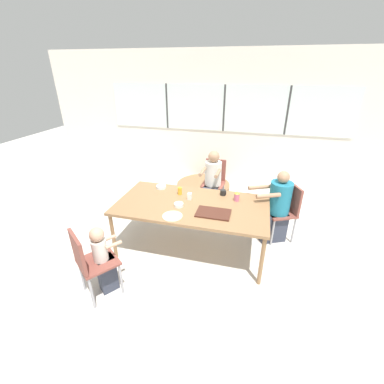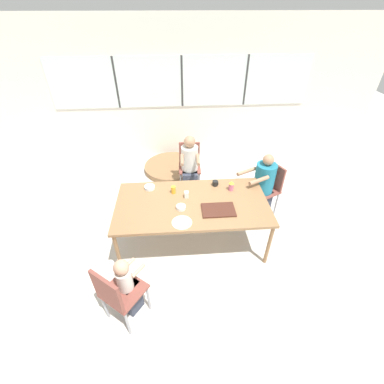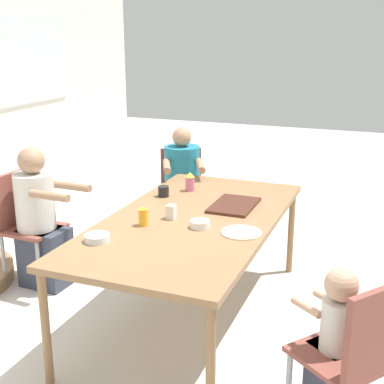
{
  "view_description": "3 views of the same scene",
  "coord_description": "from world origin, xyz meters",
  "views": [
    {
      "loc": [
        0.79,
        -3.01,
        2.44
      ],
      "look_at": [
        0.0,
        0.0,
        0.92
      ],
      "focal_mm": 24.0,
      "sensor_mm": 36.0,
      "label": 1
    },
    {
      "loc": [
        -0.2,
        -2.7,
        2.96
      ],
      "look_at": [
        0.0,
        0.0,
        0.92
      ],
      "focal_mm": 24.0,
      "sensor_mm": 36.0,
      "label": 2
    },
    {
      "loc": [
        -3.13,
        -1.23,
        1.93
      ],
      "look_at": [
        0.0,
        0.0,
        0.92
      ],
      "focal_mm": 50.0,
      "sensor_mm": 36.0,
      "label": 3
    }
  ],
  "objects": [
    {
      "name": "wall_back_with_windows",
      "position": [
        0.0,
        2.76,
        1.42
      ],
      "size": [
        8.4,
        0.08,
        2.8
      ],
      "color": "silver",
      "rests_on": "ground_plane"
    },
    {
      "name": "person_toddler",
      "position": [
        -0.78,
        -1.04,
        0.44
      ],
      "size": [
        0.31,
        0.34,
        0.89
      ],
      "rotation": [
        0.0,
        0.0,
        -0.64
      ],
      "color": "#333847",
      "rests_on": "ground_plane"
    },
    {
      "name": "juice_glass",
      "position": [
        -0.25,
        0.24,
        0.8
      ],
      "size": [
        0.06,
        0.06,
        0.11
      ],
      "color": "gold",
      "rests_on": "dining_table"
    },
    {
      "name": "plate_tortillas",
      "position": [
        -0.15,
        -0.39,
        0.75
      ],
      "size": [
        0.25,
        0.25,
        0.01
      ],
      "color": "beige",
      "rests_on": "dining_table"
    },
    {
      "name": "coffee_mug",
      "position": [
        0.37,
        0.38,
        0.78
      ],
      "size": [
        0.09,
        0.08,
        0.08
      ],
      "color": "black",
      "rests_on": "dining_table"
    },
    {
      "name": "ground_plane",
      "position": [
        0.0,
        0.0,
        0.0
      ],
      "size": [
        16.0,
        16.0,
        0.0
      ],
      "primitive_type": "plane",
      "color": "beige"
    },
    {
      "name": "bowl_white_shallow",
      "position": [
        -0.15,
        -0.12,
        0.76
      ],
      "size": [
        0.13,
        0.13,
        0.05
      ],
      "color": "white",
      "rests_on": "dining_table"
    },
    {
      "name": "bowl_cereal",
      "position": [
        -0.59,
        0.37,
        0.76
      ],
      "size": [
        0.15,
        0.15,
        0.04
      ],
      "color": "silver",
      "rests_on": "dining_table"
    },
    {
      "name": "person_woman_green_shirt",
      "position": [
        0.05,
        1.28,
        0.5
      ],
      "size": [
        0.34,
        0.58,
        1.11
      ],
      "rotation": [
        0.0,
        0.0,
        -3.18
      ],
      "color": "#333847",
      "rests_on": "ground_plane"
    },
    {
      "name": "dining_table",
      "position": [
        0.0,
        0.0,
        0.69
      ],
      "size": [
        2.08,
        1.07,
        0.74
      ],
      "color": "olive",
      "rests_on": "ground_plane"
    },
    {
      "name": "food_tray_dark",
      "position": [
        0.33,
        -0.19,
        0.75
      ],
      "size": [
        0.44,
        0.29,
        0.02
      ],
      "color": "#472319",
      "rests_on": "dining_table"
    },
    {
      "name": "milk_carton_small",
      "position": [
        -0.07,
        0.12,
        0.79
      ],
      "size": [
        0.06,
        0.06,
        0.09
      ],
      "color": "silver",
      "rests_on": "dining_table"
    },
    {
      "name": "sippy_cup",
      "position": [
        0.58,
        0.25,
        0.82
      ],
      "size": [
        0.07,
        0.07,
        0.15
      ],
      "color": "#CC668C",
      "rests_on": "dining_table"
    },
    {
      "name": "chair_for_woman_green_shirt",
      "position": [
        0.06,
        1.45,
        0.53
      ],
      "size": [
        0.42,
        0.42,
        0.89
      ],
      "rotation": [
        0.0,
        0.0,
        -3.18
      ],
      "color": "brown",
      "rests_on": "ground_plane"
    },
    {
      "name": "person_man_blue_shirt",
      "position": [
        1.16,
        0.55,
        0.5
      ],
      "size": [
        0.65,
        0.53,
        1.12
      ],
      "rotation": [
        0.0,
        0.0,
        -4.27
      ],
      "color": "#333847",
      "rests_on": "ground_plane"
    },
    {
      "name": "chair_for_toddler",
      "position": [
        -0.87,
        -1.16,
        0.53
      ],
      "size": [
        0.56,
        0.56,
        0.89
      ],
      "rotation": [
        0.0,
        0.0,
        -0.64
      ],
      "color": "brown",
      "rests_on": "ground_plane"
    },
    {
      "name": "chair_for_man_blue_shirt",
      "position": [
        1.31,
        0.62,
        0.53
      ],
      "size": [
        0.53,
        0.53,
        0.89
      ],
      "rotation": [
        0.0,
        0.0,
        -4.27
      ],
      "color": "brown",
      "rests_on": "ground_plane"
    },
    {
      "name": "folded_table_stack",
      "position": [
        -0.28,
        2.06,
        0.06
      ],
      "size": [
        1.16,
        1.16,
        0.12
      ],
      "color": "olive",
      "rests_on": "ground_plane"
    }
  ]
}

